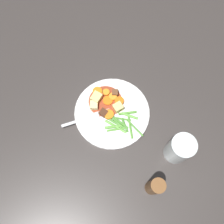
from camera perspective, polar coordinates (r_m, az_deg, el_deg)
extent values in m
plane|color=#383330|center=(0.84, 0.00, -0.33)|extent=(3.00, 3.00, 0.00)
cylinder|color=white|center=(0.83, 0.00, -0.17)|extent=(0.26, 0.26, 0.01)
cylinder|color=#93381E|center=(0.84, -1.61, 2.60)|extent=(0.12, 0.12, 0.00)
cylinder|color=orange|center=(0.84, -1.02, 2.75)|extent=(0.04, 0.04, 0.01)
cylinder|color=orange|center=(0.85, -1.41, 4.71)|extent=(0.03, 0.03, 0.01)
cylinder|color=orange|center=(0.84, 0.20, 3.70)|extent=(0.04, 0.04, 0.01)
cylinder|color=orange|center=(0.85, -3.52, 4.96)|extent=(0.05, 0.05, 0.01)
cylinder|color=orange|center=(0.82, -0.98, -0.46)|extent=(0.04, 0.04, 0.01)
cylinder|color=orange|center=(0.83, 1.74, 2.58)|extent=(0.05, 0.05, 0.01)
cube|color=#E5CC7A|center=(0.83, -3.70, 3.50)|extent=(0.04, 0.04, 0.03)
cube|color=#E5CC7A|center=(0.82, 1.45, 1.13)|extent=(0.04, 0.04, 0.03)
cube|color=#EAD68C|center=(0.83, -4.38, 1.59)|extent=(0.04, 0.04, 0.02)
cube|color=brown|center=(0.84, 0.74, 4.61)|extent=(0.03, 0.03, 0.02)
cube|color=#4C2B19|center=(0.82, -2.08, -0.19)|extent=(0.03, 0.03, 0.02)
cylinder|color=#599E38|center=(0.81, 4.32, -3.66)|extent=(0.07, 0.06, 0.01)
cylinder|color=#4C8E33|center=(0.81, 0.62, -1.87)|extent=(0.08, 0.01, 0.01)
cylinder|color=#66AD42|center=(0.80, 0.91, -3.52)|extent=(0.08, 0.02, 0.01)
cylinder|color=#599E38|center=(0.82, 3.77, -0.23)|extent=(0.05, 0.05, 0.01)
cylinder|color=#66AD42|center=(0.82, 4.29, -0.93)|extent=(0.06, 0.03, 0.01)
cylinder|color=#4C8E33|center=(0.81, 1.97, -1.71)|extent=(0.06, 0.04, 0.01)
cylinder|color=#4C8E33|center=(0.81, 0.99, -2.69)|extent=(0.08, 0.02, 0.01)
cylinder|color=#4C8E33|center=(0.81, 1.88, -2.39)|extent=(0.07, 0.01, 0.01)
cylinder|color=#66AD42|center=(0.80, 0.31, -3.60)|extent=(0.05, 0.05, 0.01)
cylinder|color=#599E38|center=(0.80, 1.25, -4.18)|extent=(0.05, 0.06, 0.01)
cylinder|color=#4C8E33|center=(0.81, 3.09, -3.15)|extent=(0.05, 0.03, 0.01)
cylinder|color=#4C8E33|center=(0.81, 5.57, -3.82)|extent=(0.08, 0.01, 0.01)
cube|color=silver|center=(0.82, -8.26, -2.19)|extent=(0.07, 0.10, 0.00)
cube|color=silver|center=(0.82, -3.83, -0.80)|extent=(0.03, 0.03, 0.00)
cylinder|color=silver|center=(0.82, -1.64, -0.76)|extent=(0.02, 0.04, 0.00)
cylinder|color=silver|center=(0.82, -1.78, -0.37)|extent=(0.02, 0.04, 0.00)
cylinder|color=silver|center=(0.82, -1.91, 0.02)|extent=(0.02, 0.04, 0.00)
cylinder|color=silver|center=(0.83, -2.05, 0.41)|extent=(0.02, 0.04, 0.00)
cylinder|color=silver|center=(0.77, 15.92, -8.54)|extent=(0.08, 0.08, 0.12)
cylinder|color=brown|center=(0.74, 10.24, -17.31)|extent=(0.04, 0.04, 0.13)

